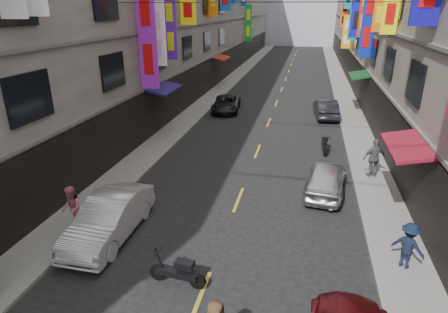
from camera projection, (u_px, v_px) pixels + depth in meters
The scene contains 13 objects.
sidewalk_left at pixel (224, 86), 39.11m from camera, with size 2.00×90.00×0.12m, color slate.
sidewalk_right at pixel (343, 91), 36.68m from camera, with size 2.00×90.00×0.12m, color slate.
street_awnings at pixel (243, 92), 22.56m from camera, with size 13.99×35.20×0.41m.
lane_markings at pixel (279, 96), 35.20m from camera, with size 0.12×80.20×0.01m.
scooter_crossing at pixel (178, 272), 11.09m from camera, with size 1.80×0.50×1.14m.
scooter_far_right at pixel (325, 144), 21.37m from camera, with size 0.50×1.80×1.14m.
car_left_mid at pixel (109, 218), 13.33m from camera, with size 1.59×4.57×1.51m, color silver.
car_left_far at pixel (226, 104), 29.74m from camera, with size 2.01×4.35×1.21m, color black.
car_right_mid at pixel (326, 178), 16.57m from camera, with size 1.63×4.06×1.38m, color #BABABF.
car_right_far at pixel (326, 108), 28.01m from camera, with size 1.46×4.19×1.38m, color #27272F.
pedestrian_lfar at pixel (72, 209), 13.50m from camera, with size 0.83×0.57×1.70m, color #C66978.
pedestrian_rnear at pixel (408, 246), 11.54m from camera, with size 1.00×0.51×1.54m, color black.
pedestrian_rfar at pixel (374, 158), 17.77m from camera, with size 1.11×0.63×1.90m, color #5B5B5D.
Camera 1 is at (2.51, 3.89, 7.73)m, focal length 30.00 mm.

